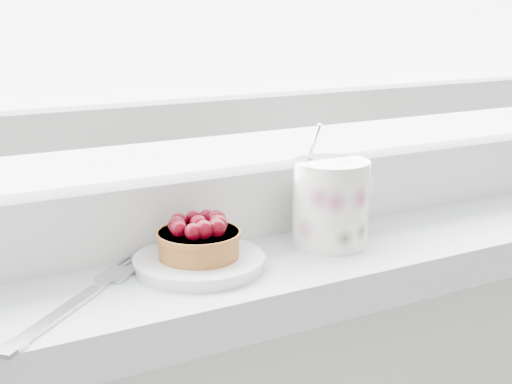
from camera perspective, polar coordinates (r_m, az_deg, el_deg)
saucer at (r=0.67m, az=-4.56°, el=-5.63°), size 0.12×0.12×0.01m
raspberry_tart at (r=0.66m, az=-4.58°, el=-3.69°), size 0.08×0.08×0.04m
floral_mug at (r=0.73m, az=6.13°, el=-0.69°), size 0.12×0.10×0.13m
fork at (r=0.62m, az=-13.70°, el=-8.22°), size 0.18×0.16×0.00m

